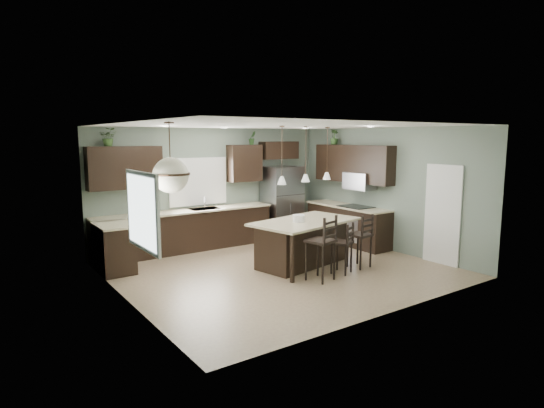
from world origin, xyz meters
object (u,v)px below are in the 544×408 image
(bar_stool_center, at_px, (342,248))
(plant_back_left, at_px, (109,137))
(refrigerator, at_px, (282,202))
(bar_stool_left, at_px, (320,248))
(kitchen_island, at_px, (305,243))
(serving_dish, at_px, (299,218))
(bar_stool_right, at_px, (359,241))

(bar_stool_center, bearing_deg, plant_back_left, 109.16)
(refrigerator, bearing_deg, bar_stool_left, -115.31)
(kitchen_island, relative_size, plant_back_left, 5.86)
(serving_dish, bearing_deg, bar_stool_right, -35.37)
(refrigerator, height_order, kitchen_island, refrigerator)
(refrigerator, height_order, bar_stool_right, refrigerator)
(kitchen_island, relative_size, bar_stool_center, 2.22)
(kitchen_island, distance_m, bar_stool_right, 1.09)
(bar_stool_left, relative_size, bar_stool_right, 1.11)
(bar_stool_left, distance_m, plant_back_left, 4.84)
(serving_dish, height_order, bar_stool_right, bar_stool_right)
(kitchen_island, bearing_deg, bar_stool_center, -87.00)
(refrigerator, bearing_deg, serving_dish, -119.42)
(plant_back_left, bearing_deg, bar_stool_left, -52.87)
(serving_dish, relative_size, bar_stool_center, 0.24)
(refrigerator, xyz_separation_m, plant_back_left, (-4.23, 0.23, 1.66))
(refrigerator, bearing_deg, plant_back_left, 176.93)
(bar_stool_left, xyz_separation_m, plant_back_left, (-2.67, 3.52, 1.98))
(bar_stool_center, bearing_deg, refrigerator, 49.00)
(bar_stool_center, bearing_deg, kitchen_island, 79.85)
(serving_dish, bearing_deg, bar_stool_center, -62.71)
(serving_dish, bearing_deg, kitchen_island, 11.47)
(kitchen_island, bearing_deg, bar_stool_right, -54.56)
(refrigerator, height_order, bar_stool_left, refrigerator)
(serving_dish, height_order, plant_back_left, plant_back_left)
(serving_dish, bearing_deg, bar_stool_left, -102.91)
(plant_back_left, bearing_deg, serving_dish, -42.46)
(bar_stool_left, height_order, bar_stool_right, bar_stool_left)
(bar_stool_left, height_order, plant_back_left, plant_back_left)
(bar_stool_right, relative_size, plant_back_left, 2.91)
(kitchen_island, height_order, serving_dish, serving_dish)
(serving_dish, height_order, bar_stool_left, bar_stool_left)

